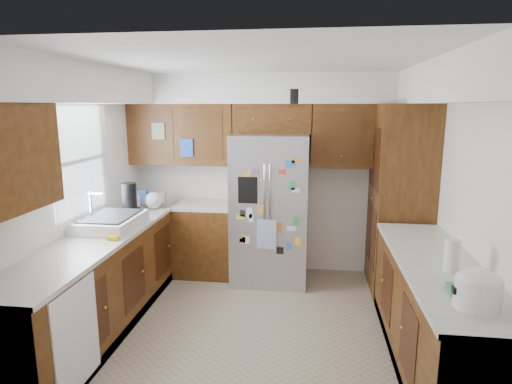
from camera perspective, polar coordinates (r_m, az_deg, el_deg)
floor at (r=4.40m, az=0.25°, el=-17.52°), size 3.60×3.60×0.00m
room_shell at (r=4.23m, az=-0.53°, el=7.29°), size 3.64×3.24×2.52m
left_counter_run at (r=4.59m, az=-17.13°, el=-10.84°), size 1.36×3.20×0.92m
right_counter_run at (r=3.89m, az=22.68°, el=-15.56°), size 0.63×2.25×0.92m
pantry at (r=5.18m, az=18.64°, el=-0.91°), size 0.60×0.90×2.15m
fridge at (r=5.19m, az=1.93°, el=-2.26°), size 0.90×0.79×1.80m
bridge_cabinet at (r=5.27m, az=2.25°, el=9.76°), size 0.96×0.34×0.35m
fridge_top_items at (r=5.20m, az=2.34°, el=12.98°), size 0.91×0.29×0.25m
sink_assembly at (r=4.53m, az=-18.77°, el=-3.78°), size 0.52×0.75×0.37m
left_counter_clutter at (r=5.13m, az=-15.15°, el=-1.11°), size 0.41×0.89×0.38m
rice_cooker at (r=2.97m, az=27.50°, el=-11.33°), size 0.28×0.27×0.24m
paper_towel at (r=3.51m, az=24.69°, el=-7.68°), size 0.11×0.11×0.24m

